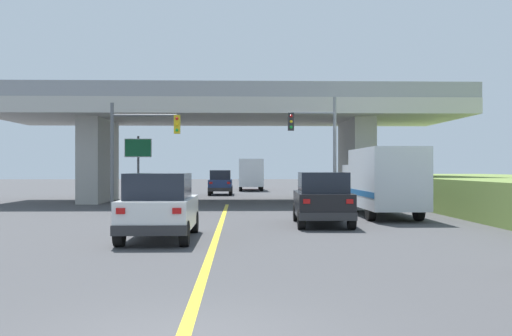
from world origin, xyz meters
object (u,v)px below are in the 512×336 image
at_px(suv_lead, 160,206).
at_px(traffic_signal_farside, 136,141).
at_px(box_truck, 382,181).
at_px(semi_truck_distant, 251,174).
at_px(suv_crossing, 322,199).
at_px(traffic_signal_nearside, 320,140).
at_px(highway_sign, 138,154).
at_px(sedan_oncoming, 221,182).

bearing_deg(suv_lead, traffic_signal_farside, 103.12).
relative_size(box_truck, semi_truck_distant, 1.02).
relative_size(suv_lead, suv_crossing, 1.02).
height_order(box_truck, semi_truck_distant, semi_truck_distant).
bearing_deg(box_truck, traffic_signal_nearside, 110.84).
distance_m(suv_crossing, traffic_signal_farside, 12.31).
bearing_deg(semi_truck_distant, traffic_signal_farside, -103.51).
relative_size(traffic_signal_nearside, highway_sign, 1.44).
bearing_deg(box_truck, highway_sign, 140.30).
bearing_deg(semi_truck_distant, suv_crossing, -86.73).
xyz_separation_m(suv_crossing, highway_sign, (-9.46, 14.48, 2.06)).
height_order(box_truck, highway_sign, highway_sign).
bearing_deg(highway_sign, suv_lead, -78.34).
distance_m(sedan_oncoming, semi_truck_distant, 9.99).
relative_size(suv_crossing, sedan_oncoming, 0.97).
bearing_deg(highway_sign, semi_truck_distant, 70.64).
relative_size(sedan_oncoming, traffic_signal_farside, 0.84).
bearing_deg(suv_lead, sedan_oncoming, 88.32).
bearing_deg(box_truck, semi_truck_distant, 99.49).
relative_size(traffic_signal_nearside, semi_truck_distant, 0.82).
bearing_deg(traffic_signal_farside, box_truck, -21.03).
height_order(box_truck, traffic_signal_farside, traffic_signal_farside).
bearing_deg(traffic_signal_nearside, highway_sign, 154.27).
bearing_deg(suv_lead, box_truck, 42.93).
bearing_deg(semi_truck_distant, sedan_oncoming, -105.47).
xyz_separation_m(box_truck, traffic_signal_farside, (-11.82, 4.54, 1.98)).
distance_m(box_truck, semi_truck_distant, 32.13).
height_order(suv_lead, sedan_oncoming, same).
distance_m(box_truck, highway_sign, 16.60).
bearing_deg(suv_crossing, sedan_oncoming, 102.81).
xyz_separation_m(suv_lead, traffic_signal_farside, (-2.98, 12.77, 2.58)).
relative_size(box_truck, sedan_oncoming, 1.59).
xyz_separation_m(suv_crossing, sedan_oncoming, (-4.69, 26.00, 0.00)).
bearing_deg(traffic_signal_farside, suv_lead, -76.88).
height_order(traffic_signal_nearside, semi_truck_distant, traffic_signal_nearside).
relative_size(box_truck, highway_sign, 1.79).
relative_size(suv_crossing, semi_truck_distant, 0.62).
distance_m(box_truck, traffic_signal_farside, 12.82).
height_order(sedan_oncoming, semi_truck_distant, semi_truck_distant).
distance_m(suv_lead, traffic_signal_nearside, 15.49).
distance_m(traffic_signal_nearside, highway_sign, 11.85).
xyz_separation_m(box_truck, traffic_signal_nearside, (-2.07, 5.43, 2.11)).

